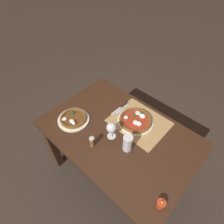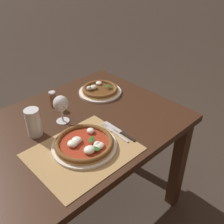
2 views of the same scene
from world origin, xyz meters
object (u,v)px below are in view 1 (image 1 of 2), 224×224
Objects in this scene: pizza_near at (136,120)px; wine_glass at (112,128)px; pint_glass at (128,143)px; pepper_shaker at (92,142)px; votive_candle at (161,204)px; fork at (121,110)px; knife at (120,108)px; pizza_far at (73,119)px.

pizza_near is 1.97× the size of wine_glass.
pepper_shaker is (0.21, 0.16, -0.02)m from pint_glass.
pint_glass is 2.01× the size of votive_candle.
votive_candle is 0.74× the size of pepper_shaker.
pizza_near is 0.18m from fork.
pizza_near is at bearing 174.63° from fork.
pizza_near is 0.20m from knife.
fork is at bearing -5.37° from pizza_near.
pepper_shaker reaches higher than knife.
wine_glass is at bearing -0.59° from pint_glass.
wine_glass is 1.07× the size of pint_glass.
pizza_near is 1.42× the size of knife.
votive_candle is (-0.70, 0.44, 0.02)m from fork.
fork is 0.93× the size of knife.
wine_glass is 0.18m from pepper_shaker.
pint_glass is 0.72× the size of fork.
wine_glass reaches higher than pint_glass.
pizza_far is 1.86× the size of pint_glass.
pepper_shaker is (0.62, -0.01, 0.03)m from votive_candle.
pint_glass is 0.27m from pepper_shaker.
pizza_near is 4.25× the size of votive_candle.
knife is (-0.20, -0.37, -0.01)m from pizza_far.
pizza_far reaches higher than fork.
pizza_far is 3.74× the size of votive_candle.
pizza_near is at bearing -139.31° from pizza_far.
votive_candle reaches higher than knife.
pizza_far is 2.78× the size of pepper_shaker.
votive_candle reaches higher than pizza_far.
wine_glass is (0.05, 0.25, 0.08)m from pizza_near.
fork is at bearing -79.37° from pepper_shaker.
wine_glass is at bearing 115.97° from fork.
wine_glass is 0.77× the size of fork.
votive_candle is (-0.72, 0.45, 0.02)m from knife.
pint_glass is at bearing 179.41° from wine_glass.
fork is 0.82m from votive_candle.
pepper_shaker is at bearing 73.38° from wine_glass.
pizza_far is at bearing -11.61° from pepper_shaker.
pizza_near is 1.13× the size of pizza_far.
pizza_near is 0.28m from pint_glass.
wine_glass is at bearing 78.67° from pizza_near.
votive_candle is (-0.92, 0.07, 0.00)m from pizza_far.
votive_candle is (-0.52, 0.42, 0.00)m from pizza_near.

